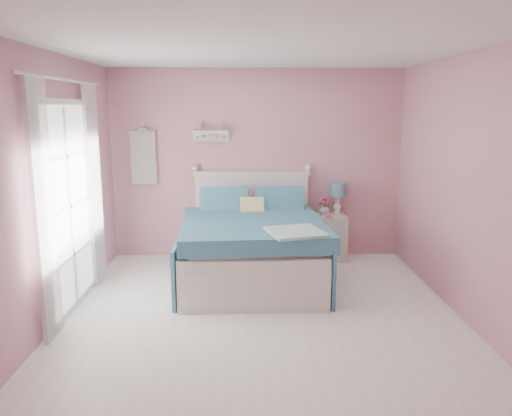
{
  "coord_description": "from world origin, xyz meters",
  "views": [
    {
      "loc": [
        -0.15,
        -4.65,
        2.07
      ],
      "look_at": [
        -0.03,
        1.2,
        0.89
      ],
      "focal_mm": 35.0,
      "sensor_mm": 36.0,
      "label": 1
    }
  ],
  "objects_px": {
    "bed": "(253,247)",
    "table_lamp": "(338,192)",
    "vase": "(324,209)",
    "teacup": "(329,215)",
    "nightstand": "(330,237)"
  },
  "relations": [
    {
      "from": "nightstand",
      "to": "teacup",
      "type": "height_order",
      "value": "teacup"
    },
    {
      "from": "vase",
      "to": "nightstand",
      "type": "bearing_deg",
      "value": -24.45
    },
    {
      "from": "nightstand",
      "to": "vase",
      "type": "xyz_separation_m",
      "value": [
        -0.08,
        0.04,
        0.39
      ]
    },
    {
      "from": "table_lamp",
      "to": "vase",
      "type": "height_order",
      "value": "table_lamp"
    },
    {
      "from": "nightstand",
      "to": "table_lamp",
      "type": "relative_size",
      "value": 1.39
    },
    {
      "from": "bed",
      "to": "teacup",
      "type": "relative_size",
      "value": 24.44
    },
    {
      "from": "bed",
      "to": "vase",
      "type": "bearing_deg",
      "value": 36.66
    },
    {
      "from": "nightstand",
      "to": "vase",
      "type": "bearing_deg",
      "value": 155.55
    },
    {
      "from": "nightstand",
      "to": "teacup",
      "type": "xyz_separation_m",
      "value": [
        -0.04,
        -0.15,
        0.34
      ]
    },
    {
      "from": "teacup",
      "to": "vase",
      "type": "bearing_deg",
      "value": 101.19
    },
    {
      "from": "bed",
      "to": "nightstand",
      "type": "distance_m",
      "value": 1.36
    },
    {
      "from": "vase",
      "to": "teacup",
      "type": "xyz_separation_m",
      "value": [
        0.04,
        -0.19,
        -0.04
      ]
    },
    {
      "from": "bed",
      "to": "table_lamp",
      "type": "relative_size",
      "value": 4.76
    },
    {
      "from": "teacup",
      "to": "nightstand",
      "type": "bearing_deg",
      "value": 74.63
    },
    {
      "from": "table_lamp",
      "to": "vase",
      "type": "bearing_deg",
      "value": -172.19
    }
  ]
}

